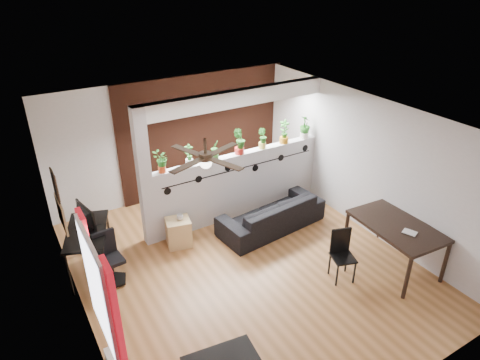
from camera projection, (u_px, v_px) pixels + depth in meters
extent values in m
cube|color=brown|center=(244.00, 268.00, 7.36)|extent=(6.30, 7.10, 0.10)
cube|color=#B7B7BA|center=(170.00, 139.00, 9.04)|extent=(6.30, 0.04, 2.90)
cube|color=#B7B7BA|center=(396.00, 324.00, 4.44)|extent=(6.30, 0.04, 2.90)
cube|color=#B7B7BA|center=(73.00, 252.00, 5.54)|extent=(0.04, 7.10, 2.90)
cube|color=#B7B7BA|center=(365.00, 164.00, 7.94)|extent=(0.04, 7.10, 2.90)
cube|color=white|center=(245.00, 118.00, 6.12)|extent=(6.30, 7.10, 0.10)
cube|color=#BCBCC1|center=(239.00, 184.00, 8.54)|extent=(3.60, 0.18, 1.35)
cube|color=white|center=(239.00, 98.00, 7.72)|extent=(3.60, 0.18, 0.30)
cube|color=#BCBCC1|center=(145.00, 179.00, 7.38)|extent=(0.22, 0.20, 2.60)
cube|color=#9C472D|center=(205.00, 132.00, 9.37)|extent=(3.90, 0.05, 2.60)
cube|color=black|center=(242.00, 168.00, 8.28)|extent=(3.31, 0.01, 0.02)
cylinder|color=black|center=(168.00, 191.00, 7.61)|extent=(0.14, 0.01, 0.14)
cylinder|color=black|center=(199.00, 179.00, 7.85)|extent=(0.14, 0.01, 0.14)
cylinder|color=black|center=(228.00, 168.00, 8.10)|extent=(0.14, 0.01, 0.14)
cylinder|color=black|center=(255.00, 168.00, 8.46)|extent=(0.14, 0.01, 0.14)
cylinder|color=black|center=(281.00, 158.00, 8.70)|extent=(0.14, 0.01, 0.14)
cylinder|color=black|center=(305.00, 148.00, 8.95)|extent=(0.14, 0.01, 0.14)
cube|color=white|center=(96.00, 290.00, 4.53)|extent=(0.02, 0.95, 1.25)
cube|color=white|center=(98.00, 290.00, 4.54)|extent=(0.04, 1.05, 1.35)
cube|color=red|center=(116.00, 326.00, 4.22)|extent=(0.06, 0.30, 1.55)
cube|color=red|center=(91.00, 270.00, 4.98)|extent=(0.06, 0.30, 1.55)
cube|color=olive|center=(61.00, 214.00, 6.27)|extent=(0.03, 0.60, 0.45)
cube|color=#8C7259|center=(55.00, 185.00, 6.00)|extent=(0.03, 0.30, 0.40)
cube|color=black|center=(55.00, 186.00, 6.00)|extent=(0.02, 0.34, 0.44)
cylinder|color=black|center=(205.00, 146.00, 5.60)|extent=(0.04, 0.04, 0.20)
cylinder|color=black|center=(205.00, 156.00, 5.66)|extent=(0.18, 0.18, 0.10)
sphere|color=white|center=(206.00, 162.00, 5.71)|extent=(0.17, 0.17, 0.17)
cube|color=black|center=(222.00, 149.00, 5.90)|extent=(0.55, 0.29, 0.01)
cube|color=black|center=(187.00, 151.00, 5.86)|extent=(0.29, 0.55, 0.01)
cube|color=black|center=(187.00, 166.00, 5.43)|extent=(0.55, 0.29, 0.01)
cube|color=black|center=(225.00, 164.00, 5.48)|extent=(0.29, 0.55, 0.01)
cylinder|color=#C33F16|center=(162.00, 169.00, 7.48)|extent=(0.14, 0.14, 0.12)
imported|color=#164F16|center=(161.00, 159.00, 7.39)|extent=(0.22, 0.19, 0.29)
cylinder|color=silver|center=(189.00, 163.00, 7.72)|extent=(0.14, 0.14, 0.12)
imported|color=#164F16|center=(189.00, 153.00, 7.63)|extent=(0.26, 0.24, 0.31)
cylinder|color=#408F34|center=(215.00, 156.00, 7.96)|extent=(0.13, 0.13, 0.12)
imported|color=#164F16|center=(215.00, 148.00, 7.88)|extent=(0.22, 0.19, 0.28)
cylinder|color=red|center=(239.00, 151.00, 8.20)|extent=(0.18, 0.18, 0.12)
imported|color=#164F16|center=(239.00, 139.00, 8.09)|extent=(0.33, 0.32, 0.39)
cylinder|color=gold|center=(262.00, 145.00, 8.44)|extent=(0.14, 0.14, 0.12)
imported|color=#164F16|center=(262.00, 136.00, 8.35)|extent=(0.23, 0.25, 0.30)
cylinder|color=orange|center=(284.00, 140.00, 8.68)|extent=(0.18, 0.18, 0.12)
imported|color=#164F16|center=(284.00, 129.00, 8.57)|extent=(0.33, 0.33, 0.39)
cylinder|color=white|center=(304.00, 135.00, 8.92)|extent=(0.18, 0.18, 0.12)
imported|color=#164F16|center=(305.00, 125.00, 8.81)|extent=(0.23, 0.28, 0.38)
imported|color=black|center=(271.00, 214.00, 8.25)|extent=(2.09, 0.99, 0.59)
cube|color=tan|center=(179.00, 232.00, 7.76)|extent=(0.50, 0.47, 0.53)
imported|color=gray|center=(180.00, 217.00, 7.64)|extent=(0.13, 0.13, 0.09)
cube|color=black|center=(87.00, 231.00, 6.82)|extent=(0.95, 1.29, 0.04)
cylinder|color=black|center=(69.00, 276.00, 6.49)|extent=(0.04, 0.04, 0.79)
cylinder|color=black|center=(105.00, 271.00, 6.59)|extent=(0.04, 0.04, 0.79)
cylinder|color=black|center=(78.00, 236.00, 7.43)|extent=(0.04, 0.04, 0.79)
cylinder|color=black|center=(109.00, 232.00, 7.53)|extent=(0.04, 0.04, 0.79)
imported|color=black|center=(83.00, 220.00, 6.88)|extent=(0.34, 0.13, 0.19)
cylinder|color=black|center=(114.00, 280.00, 6.95)|extent=(0.46, 0.46, 0.04)
cylinder|color=black|center=(112.00, 271.00, 6.86)|extent=(0.05, 0.05, 0.39)
cube|color=black|center=(111.00, 260.00, 6.76)|extent=(0.41, 0.41, 0.06)
cube|color=black|center=(104.00, 242.00, 6.77)|extent=(0.36, 0.09, 0.42)
cube|color=black|center=(397.00, 226.00, 7.00)|extent=(1.00, 1.55, 0.05)
cylinder|color=black|center=(407.00, 278.00, 6.46)|extent=(0.06, 0.06, 0.76)
cylinder|color=black|center=(445.00, 263.00, 6.80)|extent=(0.06, 0.06, 0.76)
cylinder|color=black|center=(346.00, 231.00, 7.58)|extent=(0.06, 0.06, 0.76)
cylinder|color=black|center=(381.00, 220.00, 7.91)|extent=(0.06, 0.06, 0.76)
imported|color=gray|center=(408.00, 235.00, 6.71)|extent=(0.22, 0.25, 0.02)
cube|color=black|center=(343.00, 258.00, 6.85)|extent=(0.45, 0.45, 0.03)
cube|color=black|center=(340.00, 240.00, 6.88)|extent=(0.33, 0.13, 0.45)
cube|color=black|center=(337.00, 275.00, 6.79)|extent=(0.03, 0.03, 0.42)
cube|color=black|center=(354.00, 273.00, 6.85)|extent=(0.03, 0.03, 0.42)
cube|color=black|center=(331.00, 253.00, 6.94)|extent=(0.03, 0.03, 0.86)
cube|color=black|center=(348.00, 251.00, 7.00)|extent=(0.03, 0.03, 0.86)
cylinder|color=black|center=(245.00, 350.00, 5.51)|extent=(0.04, 0.04, 0.38)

